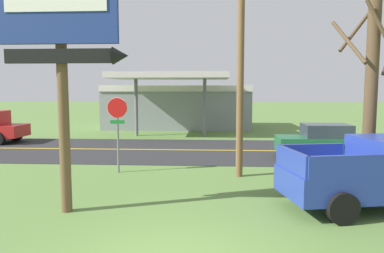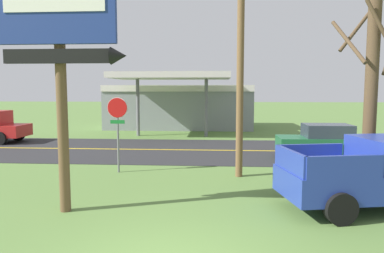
% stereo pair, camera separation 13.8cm
% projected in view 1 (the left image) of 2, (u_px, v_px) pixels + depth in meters
% --- Properties ---
extents(road_asphalt, '(140.00, 8.00, 0.02)m').
position_uv_depth(road_asphalt, '(198.00, 150.00, 19.39)').
color(road_asphalt, '#2B2B2D').
rests_on(road_asphalt, ground).
extents(road_centre_line, '(126.00, 0.20, 0.01)m').
position_uv_depth(road_centre_line, '(198.00, 150.00, 19.39)').
color(road_centre_line, gold).
rests_on(road_centre_line, road_asphalt).
extents(motel_sign, '(3.32, 0.54, 6.97)m').
position_uv_depth(motel_sign, '(61.00, 26.00, 9.06)').
color(motel_sign, brown).
rests_on(motel_sign, ground).
extents(stop_sign, '(0.80, 0.08, 2.95)m').
position_uv_depth(stop_sign, '(117.00, 121.00, 14.03)').
color(stop_sign, slate).
rests_on(stop_sign, ground).
extents(utility_pole, '(1.61, 0.26, 9.05)m').
position_uv_depth(utility_pole, '(241.00, 47.00, 13.13)').
color(utility_pole, brown).
rests_on(utility_pole, ground).
extents(bare_tree, '(1.82, 2.05, 7.20)m').
position_uv_depth(bare_tree, '(371.00, 74.00, 11.54)').
color(bare_tree, brown).
rests_on(bare_tree, ground).
extents(gas_station, '(12.00, 11.50, 4.40)m').
position_uv_depth(gas_station, '(178.00, 105.00, 30.80)').
color(gas_station, gray).
rests_on(gas_station, ground).
extents(pickup_blue_parked_on_lawn, '(5.48, 2.99, 1.96)m').
position_uv_depth(pickup_blue_parked_on_lawn, '(381.00, 174.00, 9.86)').
color(pickup_blue_parked_on_lawn, '#233893').
rests_on(pickup_blue_parked_on_lawn, ground).
extents(car_green_near_lane, '(4.20, 2.00, 1.64)m').
position_uv_depth(car_green_near_lane, '(323.00, 141.00, 16.96)').
color(car_green_near_lane, '#1E6038').
rests_on(car_green_near_lane, ground).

